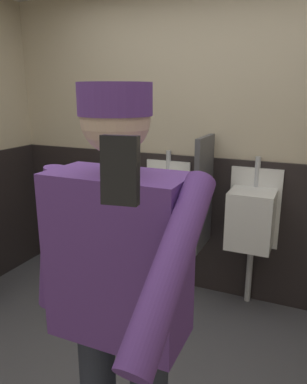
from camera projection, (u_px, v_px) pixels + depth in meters
name	position (u px, v px, depth m)	size (l,w,h in m)	color
wall_back	(206.00, 148.00, 3.12)	(4.28, 0.12, 2.53)	beige
wainscot_band_back	(201.00, 225.00, 3.23)	(3.68, 0.03, 1.20)	black
urinal_left	(163.00, 206.00, 3.17)	(0.40, 0.34, 1.24)	white
urinal_middle	(252.00, 218.00, 2.88)	(0.40, 0.34, 1.24)	white
privacy_divider_panel	(203.00, 193.00, 2.92)	(0.04, 0.40, 0.90)	#4C4C51
person	(119.00, 295.00, 1.29)	(0.69, 0.60, 1.76)	#2D3342
cell_phone	(120.00, 171.00, 0.58)	(0.06, 0.02, 0.11)	black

